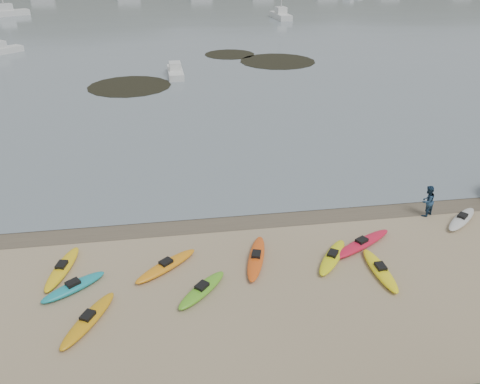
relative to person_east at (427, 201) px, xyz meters
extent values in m
plane|color=tan|center=(-9.99, 1.35, -0.88)|extent=(600.00, 600.00, 0.00)
plane|color=brown|center=(-9.99, 1.05, -0.88)|extent=(60.00, 60.00, 0.00)
ellipsoid|color=teal|center=(-17.90, -3.68, -0.71)|extent=(2.75, 2.28, 0.34)
ellipsoid|color=yellow|center=(-6.32, -3.24, -0.71)|extent=(2.42, 2.97, 0.34)
ellipsoid|color=yellow|center=(-18.61, -2.28, -0.71)|extent=(1.45, 3.42, 0.34)
ellipsoid|color=red|center=(-4.58, -2.39, -0.71)|extent=(3.91, 2.63, 0.34)
ellipsoid|color=orange|center=(-17.01, -5.81, -0.71)|extent=(2.19, 3.33, 0.34)
ellipsoid|color=#E85314|center=(-9.84, -2.77, -0.71)|extent=(1.71, 3.68, 0.34)
ellipsoid|color=#5EB424|center=(-12.51, -4.68, -0.71)|extent=(2.52, 2.67, 0.34)
ellipsoid|color=beige|center=(1.58, -0.96, -0.71)|extent=(2.89, 2.52, 0.34)
ellipsoid|color=yellow|center=(-4.53, -4.51, -0.71)|extent=(0.81, 3.29, 0.34)
ellipsoid|color=orange|center=(-13.99, -2.76, -0.71)|extent=(3.10, 2.72, 0.34)
imported|color=navy|center=(0.00, 0.00, 0.00)|extent=(1.07, 0.99, 1.76)
cylinder|color=black|center=(-17.49, 29.43, -0.85)|extent=(8.66, 8.66, 0.04)
cylinder|color=black|center=(0.49, 38.93, -0.85)|extent=(9.59, 9.59, 0.04)
cylinder|color=black|center=(-5.01, 44.08, -0.85)|extent=(6.77, 6.77, 0.04)
cube|color=silver|center=(-12.59, 33.30, -0.48)|extent=(1.80, 5.84, 0.81)
cube|color=silver|center=(9.90, 78.09, -0.28)|extent=(2.93, 8.72, 1.20)
cube|color=silver|center=(-46.54, 90.18, -0.22)|extent=(9.26, 7.49, 1.32)
ellipsoid|color=#384235|center=(-54.99, 196.35, -18.88)|extent=(220.00, 120.00, 80.00)
ellipsoid|color=#384235|center=(25.01, 191.35, -16.18)|extent=(200.00, 110.00, 68.00)
ellipsoid|color=#384235|center=(110.01, 201.35, -17.98)|extent=(230.00, 130.00, 76.00)
camera|label=1|loc=(-13.23, -20.26, 12.10)|focal=35.00mm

